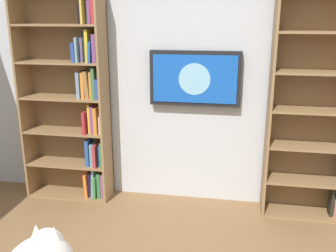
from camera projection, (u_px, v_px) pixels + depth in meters
wall_back at (188, 65)px, 3.52m from camera, size 4.52×0.06×2.70m
bookshelf_left at (332, 114)px, 3.25m from camera, size 0.88×0.28×2.01m
bookshelf_right at (75, 100)px, 3.64m from camera, size 0.85×0.28×2.07m
wall_mounted_tv at (195, 79)px, 3.46m from camera, size 0.85×0.07×0.51m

